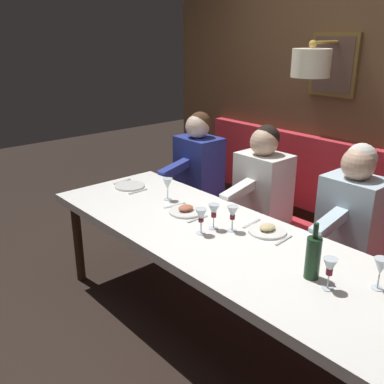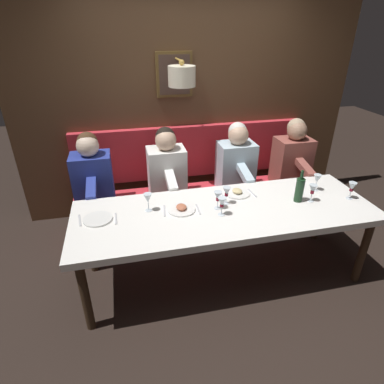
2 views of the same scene
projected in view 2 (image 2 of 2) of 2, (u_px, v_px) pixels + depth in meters
ground_plane at (222, 274)px, 3.12m from camera, size 12.00×12.00×0.00m
dining_table at (225, 215)px, 2.81m from camera, size 0.90×2.63×0.74m
banquette_bench at (200, 209)px, 3.78m from camera, size 0.52×2.83×0.45m
back_wall_panel at (189, 101)px, 3.74m from camera, size 0.59×4.03×2.90m
diner_nearest at (293, 155)px, 3.72m from camera, size 0.60×0.40×0.79m
diner_near at (236, 160)px, 3.58m from camera, size 0.60×0.40×0.79m
diner_middle at (167, 166)px, 3.43m from camera, size 0.60×0.40×0.79m
diner_far at (92, 173)px, 3.27m from camera, size 0.60×0.40×0.79m
place_setting_0 at (181, 209)px, 2.76m from camera, size 0.24×0.32×0.05m
place_setting_1 at (237, 193)px, 3.02m from camera, size 0.24×0.32×0.05m
place_setting_2 at (98, 219)px, 2.63m from camera, size 0.24×0.32×0.01m
wine_glass_0 at (352, 187)px, 2.90m from camera, size 0.07×0.07×0.16m
wine_glass_1 at (148, 199)px, 2.71m from camera, size 0.07×0.07×0.16m
wine_glass_2 at (218, 197)px, 2.74m from camera, size 0.07×0.07×0.16m
wine_glass_3 at (317, 179)px, 3.04m from camera, size 0.07×0.07×0.16m
wine_glass_4 at (227, 192)px, 2.81m from camera, size 0.07×0.07×0.16m
wine_glass_5 at (222, 203)px, 2.65m from camera, size 0.07×0.07×0.16m
wine_glass_6 at (313, 190)px, 2.85m from camera, size 0.07×0.07×0.16m
wine_bottle at (299, 189)px, 2.86m from camera, size 0.08×0.08×0.30m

